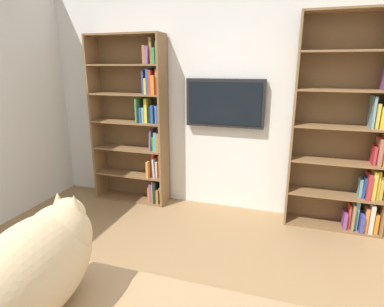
# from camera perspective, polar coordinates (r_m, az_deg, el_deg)

# --- Properties ---
(wall_back) EXTENTS (4.52, 0.06, 2.70)m
(wall_back) POSITION_cam_1_polar(r_m,az_deg,el_deg) (3.61, 6.68, 10.71)
(wall_back) COLOR silver
(wall_back) RESTS_ON ground
(bookshelf_left) EXTENTS (0.94, 0.28, 2.15)m
(bookshelf_left) POSITION_cam_1_polar(r_m,az_deg,el_deg) (3.48, 27.24, 3.31)
(bookshelf_left) COLOR brown
(bookshelf_left) RESTS_ON ground
(bookshelf_right) EXTENTS (0.92, 0.28, 2.00)m
(bookshelf_right) POSITION_cam_1_polar(r_m,az_deg,el_deg) (3.85, -9.78, 5.57)
(bookshelf_right) COLOR brown
(bookshelf_right) RESTS_ON ground
(wall_mounted_tv) EXTENTS (0.88, 0.07, 0.53)m
(wall_mounted_tv) POSITION_cam_1_polar(r_m,az_deg,el_deg) (3.54, 5.96, 9.06)
(wall_mounted_tv) COLOR black
(cat) EXTENTS (0.28, 0.70, 0.40)m
(cat) POSITION_cam_1_polar(r_m,az_deg,el_deg) (1.34, -25.50, -16.98)
(cat) COLOR #D1B284
(cat) RESTS_ON desk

